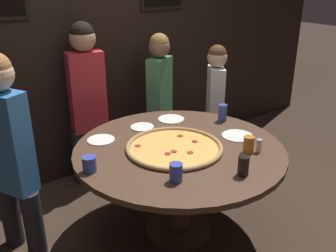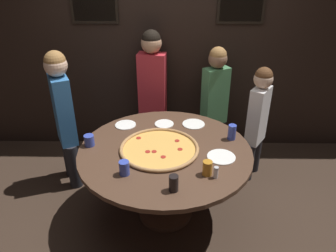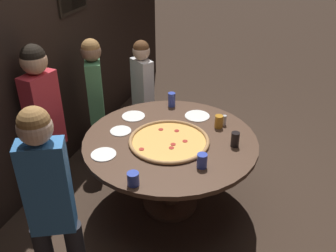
% 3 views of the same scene
% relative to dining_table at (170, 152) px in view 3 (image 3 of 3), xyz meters
% --- Properties ---
extents(ground_plane, '(24.00, 24.00, 0.00)m').
position_rel_dining_table_xyz_m(ground_plane, '(0.00, 0.00, -0.60)').
color(ground_plane, '#38281E').
extents(back_wall, '(6.40, 0.08, 2.60)m').
position_rel_dining_table_xyz_m(back_wall, '(0.00, 1.36, 0.70)').
color(back_wall, black).
rests_on(back_wall, ground_plane).
extents(dining_table, '(1.52, 1.52, 0.74)m').
position_rel_dining_table_xyz_m(dining_table, '(0.00, 0.00, 0.00)').
color(dining_table, '#4C3323').
rests_on(dining_table, ground_plane).
extents(giant_pizza, '(0.70, 0.70, 0.03)m').
position_rel_dining_table_xyz_m(giant_pizza, '(-0.05, -0.01, 0.15)').
color(giant_pizza, '#E5A84C').
rests_on(giant_pizza, dining_table).
extents(drink_cup_far_right, '(0.07, 0.07, 0.14)m').
position_rel_dining_table_xyz_m(drink_cup_far_right, '(0.61, 0.19, 0.21)').
color(drink_cup_far_right, '#384CB7').
rests_on(drink_cup_far_right, dining_table).
extents(drink_cup_by_shaker, '(0.09, 0.09, 0.10)m').
position_rel_dining_table_xyz_m(drink_cup_by_shaker, '(-0.68, 0.06, 0.19)').
color(drink_cup_by_shaker, '#384CB7').
rests_on(drink_cup_by_shaker, dining_table).
extents(drink_cup_front_edge, '(0.07, 0.07, 0.13)m').
position_rel_dining_table_xyz_m(drink_cup_front_edge, '(0.07, -0.55, 0.20)').
color(drink_cup_front_edge, black).
rests_on(drink_cup_front_edge, dining_table).
extents(drink_cup_near_right, '(0.08, 0.08, 0.12)m').
position_rel_dining_table_xyz_m(drink_cup_near_right, '(0.34, -0.36, 0.20)').
color(drink_cup_near_right, '#BC7A23').
rests_on(drink_cup_near_right, dining_table).
extents(drink_cup_far_left, '(0.08, 0.08, 0.12)m').
position_rel_dining_table_xyz_m(drink_cup_far_left, '(-0.31, -0.36, 0.20)').
color(drink_cup_far_left, '#384CB7').
rests_on(drink_cup_far_left, dining_table).
extents(white_plate_far_back, '(0.21, 0.21, 0.01)m').
position_rel_dining_table_xyz_m(white_plate_far_back, '(-0.40, 0.44, 0.14)').
color(white_plate_far_back, white).
rests_on(white_plate_far_back, dining_table).
extents(white_plate_beside_cup, '(0.24, 0.24, 0.01)m').
position_rel_dining_table_xyz_m(white_plate_beside_cup, '(0.48, -0.12, 0.14)').
color(white_plate_beside_cup, white).
rests_on(white_plate_beside_cup, dining_table).
extents(white_plate_near_front, '(0.22, 0.22, 0.01)m').
position_rel_dining_table_xyz_m(white_plate_near_front, '(0.27, 0.47, 0.14)').
color(white_plate_near_front, white).
rests_on(white_plate_near_front, dining_table).
extents(white_plate_left_side, '(0.19, 0.19, 0.01)m').
position_rel_dining_table_xyz_m(white_plate_left_side, '(-0.02, 0.47, 0.14)').
color(white_plate_left_side, white).
rests_on(white_plate_left_side, dining_table).
extents(condiment_shaker, '(0.04, 0.04, 0.10)m').
position_rel_dining_table_xyz_m(condiment_shaker, '(0.40, -0.39, 0.19)').
color(condiment_shaker, silver).
rests_on(condiment_shaker, dining_table).
extents(diner_far_left, '(0.39, 0.23, 1.52)m').
position_rel_dining_table_xyz_m(diner_far_left, '(-0.17, 1.15, 0.26)').
color(diner_far_left, '#232328').
rests_on(diner_far_left, ground_plane).
extents(diner_side_left, '(0.36, 0.27, 1.38)m').
position_rel_dining_table_xyz_m(diner_side_left, '(0.55, 1.02, 0.18)').
color(diner_side_left, '#232328').
rests_on(diner_side_left, ground_plane).
extents(diner_side_right, '(0.27, 0.33, 1.28)m').
position_rel_dining_table_xyz_m(diner_side_right, '(0.96, 0.65, 0.12)').
color(diner_side_right, '#232328').
rests_on(diner_side_right, ground_plane).
extents(diner_centre_back, '(0.28, 0.39, 1.47)m').
position_rel_dining_table_xyz_m(diner_centre_back, '(-1.03, 0.52, 0.23)').
color(diner_centre_back, '#232328').
rests_on(diner_centre_back, ground_plane).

